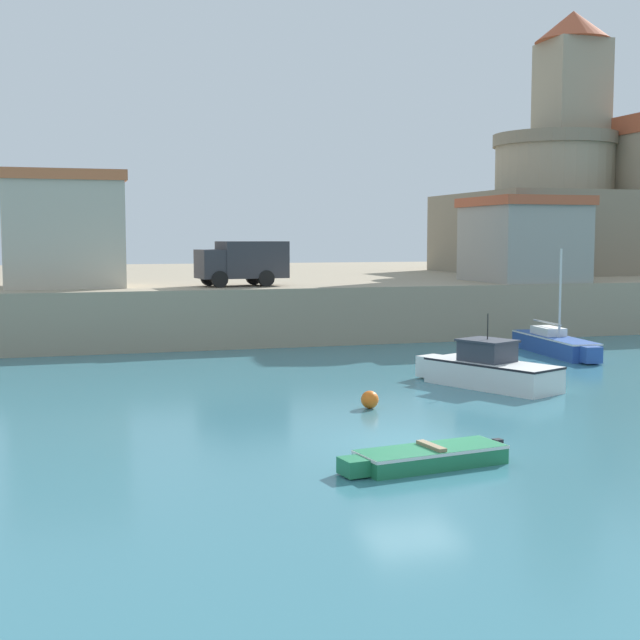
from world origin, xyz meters
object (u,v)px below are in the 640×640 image
(dinghy_green_0, at_px, (427,456))
(church, at_px, (626,191))
(sailboat_blue_3, at_px, (555,343))
(motorboat_white_2, at_px, (488,370))
(harbor_shed_near_wharf, at_px, (64,229))
(mooring_buoy, at_px, (370,400))
(harbor_shed_mid_row, at_px, (523,239))
(fortress, at_px, (553,221))
(truck_on_quay, at_px, (242,261))

(dinghy_green_0, xyz_separation_m, church, (31.61, 37.13, 8.20))
(dinghy_green_0, distance_m, sailboat_blue_3, 21.02)
(motorboat_white_2, bearing_deg, harbor_shed_near_wharf, 128.85)
(motorboat_white_2, height_order, church, church)
(mooring_buoy, distance_m, harbor_shed_near_wharf, 22.03)
(sailboat_blue_3, bearing_deg, harbor_shed_near_wharf, 153.85)
(sailboat_blue_3, xyz_separation_m, harbor_shed_mid_row, (3.28, 8.79, 4.60))
(church, bearing_deg, fortress, -164.46)
(motorboat_white_2, relative_size, truck_on_quay, 1.25)
(sailboat_blue_3, relative_size, mooring_buoy, 12.33)
(dinghy_green_0, distance_m, church, 49.45)
(mooring_buoy, bearing_deg, motorboat_white_2, 25.22)
(truck_on_quay, bearing_deg, church, 21.77)
(motorboat_white_2, relative_size, sailboat_blue_3, 0.84)
(fortress, height_order, harbor_shed_near_wharf, fortress)
(dinghy_green_0, relative_size, church, 0.24)
(harbor_shed_mid_row, relative_size, truck_on_quay, 1.38)
(church, bearing_deg, harbor_shed_mid_row, -141.32)
(harbor_shed_near_wharf, bearing_deg, motorboat_white_2, -51.15)
(sailboat_blue_3, xyz_separation_m, church, (18.33, 20.84, 7.96))
(truck_on_quay, bearing_deg, mooring_buoy, -89.53)
(church, relative_size, fortress, 1.36)
(sailboat_blue_3, bearing_deg, motorboat_white_2, -134.85)
(fortress, xyz_separation_m, harbor_shed_near_wharf, (-32.00, -8.71, -0.66))
(fortress, height_order, truck_on_quay, fortress)
(sailboat_blue_3, distance_m, truck_on_quay, 15.43)
(motorboat_white_2, distance_m, church, 38.37)
(motorboat_white_2, xyz_separation_m, harbor_shed_mid_row, (10.20, 15.75, 4.47))
(church, relative_size, harbor_shed_near_wharf, 3.02)
(sailboat_blue_3, bearing_deg, harbor_shed_mid_row, 69.53)
(motorboat_white_2, relative_size, harbor_shed_mid_row, 0.90)
(dinghy_green_0, bearing_deg, harbor_shed_near_wharf, 105.70)
(mooring_buoy, height_order, church, church)
(truck_on_quay, bearing_deg, motorboat_white_2, -70.84)
(motorboat_white_2, height_order, truck_on_quay, truck_on_quay)
(mooring_buoy, distance_m, truck_on_quay, 18.41)
(dinghy_green_0, relative_size, harbor_shed_near_wharf, 0.73)
(dinghy_green_0, distance_m, mooring_buoy, 6.94)
(sailboat_blue_3, xyz_separation_m, harbor_shed_near_wharf, (-20.72, 10.17, 5.09))
(motorboat_white_2, bearing_deg, truck_on_quay, 109.16)
(sailboat_blue_3, relative_size, church, 0.38)
(sailboat_blue_3, height_order, truck_on_quay, truck_on_quay)
(mooring_buoy, distance_m, fortress, 37.25)
(church, height_order, fortress, church)
(dinghy_green_0, xyz_separation_m, sailboat_blue_3, (13.28, 16.29, 0.24))
(harbor_shed_near_wharf, relative_size, harbor_shed_mid_row, 0.93)
(motorboat_white_2, distance_m, truck_on_quay, 16.81)
(fortress, bearing_deg, motorboat_white_2, -125.17)
(harbor_shed_near_wharf, xyz_separation_m, harbor_shed_mid_row, (24.00, -1.38, -0.49))
(dinghy_green_0, height_order, motorboat_white_2, motorboat_white_2)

